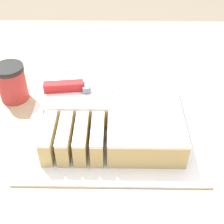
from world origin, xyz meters
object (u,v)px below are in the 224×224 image
object	(u,v)px
cake_board	(112,123)
coffee_cup	(12,83)
cake	(114,111)
knife	(79,88)

from	to	relation	value
cake_board	coffee_cup	bearing A→B (deg)	158.84
cake	coffee_cup	distance (m)	0.28
cake_board	coffee_cup	world-z (taller)	coffee_cup
knife	cake_board	bearing A→B (deg)	-33.69
cake_board	coffee_cup	size ratio (longest dim) A/B	4.06
cake	knife	distance (m)	0.10
cake_board	cake	xyz separation A→B (m)	(0.01, 0.01, 0.04)
cake_board	cake	bearing A→B (deg)	43.49
cake_board	knife	world-z (taller)	knife
knife	coffee_cup	bearing A→B (deg)	154.58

